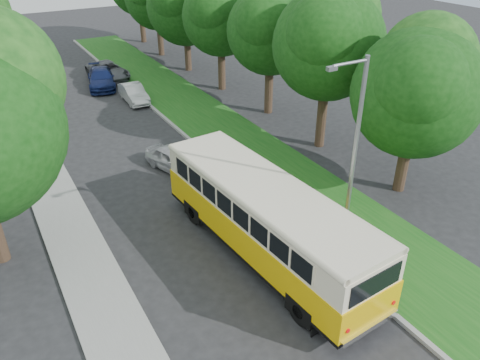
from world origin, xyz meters
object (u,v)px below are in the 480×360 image
lamppost_far (13,71)px  car_silver (174,159)px  lamppost_near (352,158)px  car_white (134,93)px  vintage_bus (266,221)px  car_grey (108,70)px  car_blue (101,78)px

lamppost_far → car_silver: (6.05, -8.47, -3.51)m
lamppost_near → car_white: bearing=93.3°
vintage_bus → car_grey: (1.38, 26.08, -0.94)m
car_silver → car_white: (1.65, 11.15, 0.01)m
lamppost_near → vintage_bus: bearing=149.6°
lamppost_far → vintage_bus: size_ratio=0.69×
vintage_bus → car_blue: bearing=85.1°
lamppost_far → vintage_bus: 18.29m
vintage_bus → car_white: bearing=81.8°
lamppost_far → car_blue: 10.32m
lamppost_near → car_blue: 26.02m
lamppost_far → lamppost_near: bearing=-64.3°
car_silver → car_grey: (1.65, 17.57, 0.07)m
car_silver → car_grey: 17.65m
lamppost_near → car_silver: bearing=105.9°
vintage_bus → car_silver: (-0.27, 8.51, -1.01)m
car_silver → car_grey: bearing=67.5°
vintage_bus → lamppost_far: bearing=106.2°
car_blue → car_grey: car_blue is taller
lamppost_near → lamppost_far: 20.53m
vintage_bus → car_silver: size_ratio=3.04×
car_blue → lamppost_near: bearing=-71.7°
car_silver → car_grey: car_grey is taller
car_silver → car_grey: size_ratio=0.73×
lamppost_near → vintage_bus: (-2.59, 1.52, -2.75)m
vintage_bus → car_blue: vintage_bus is taller
vintage_bus → car_blue: 24.16m
car_silver → car_blue: size_ratio=0.74×
lamppost_far → vintage_bus: (6.32, -16.98, -2.50)m
lamppost_near → car_white: lamppost_near is taller
vintage_bus → car_white: 19.73m
vintage_bus → car_grey: size_ratio=2.23×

